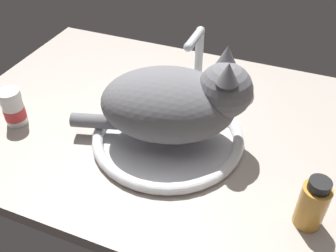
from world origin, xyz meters
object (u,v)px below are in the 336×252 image
(sink_basin, at_px, (168,136))
(amber_bottle, at_px, (313,204))
(faucet, at_px, (197,70))
(pill_bottle, at_px, (13,109))
(cat, at_px, (179,102))

(sink_basin, bearing_deg, amber_bottle, -19.97)
(faucet, relative_size, pill_bottle, 2.16)
(pill_bottle, bearing_deg, cat, 12.25)
(sink_basin, relative_size, faucet, 1.75)
(sink_basin, height_order, amber_bottle, amber_bottle)
(faucet, bearing_deg, amber_bottle, -44.77)
(pill_bottle, bearing_deg, sink_basin, 12.01)
(faucet, bearing_deg, sink_basin, -90.00)
(amber_bottle, bearing_deg, faucet, 135.23)
(pill_bottle, bearing_deg, amber_bottle, -3.26)
(sink_basin, height_order, pill_bottle, pill_bottle)
(amber_bottle, xyz_separation_m, pill_bottle, (-0.66, 0.04, -0.01))
(faucet, height_order, amber_bottle, faucet)
(sink_basin, xyz_separation_m, pill_bottle, (-0.35, -0.08, 0.03))
(sink_basin, distance_m, amber_bottle, 0.33)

